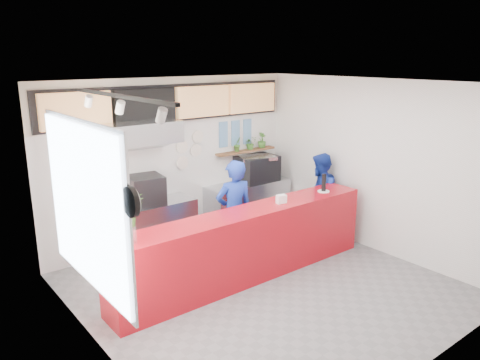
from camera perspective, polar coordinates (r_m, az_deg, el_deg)
floor at (r=7.19m, az=2.92°, el=-12.90°), size 5.00×5.00×0.00m
ceiling at (r=6.37m, az=3.28°, el=11.70°), size 5.00×5.00×0.00m
wall_back at (r=8.60m, az=-8.01°, el=2.32°), size 5.00×0.00×5.00m
wall_left at (r=5.39m, az=-17.38°, el=-5.95°), size 0.00×5.00×5.00m
wall_right at (r=8.45m, az=15.92°, el=1.65°), size 0.00×5.00×5.00m
service_counter at (r=7.23m, az=0.87°, el=-7.90°), size 4.50×0.60×1.10m
cream_band at (r=8.42m, az=-8.25°, el=9.63°), size 5.00×0.02×0.80m
prep_bench at (r=8.28m, az=-11.47°, el=-5.93°), size 1.80×0.60×0.90m
panini_oven at (r=8.08m, az=-11.42°, el=-1.22°), size 0.63×0.63×0.50m
extraction_hood at (r=7.80m, az=-11.94°, el=5.71°), size 1.20×0.70×0.35m
hood_lip at (r=7.84m, az=-11.86°, el=4.27°), size 1.20×0.69×0.31m
right_bench at (r=9.47m, az=0.99°, el=-2.95°), size 1.80×0.60×0.90m
espresso_machine at (r=9.42m, az=2.08°, el=1.41°), size 0.81×0.59×0.51m
espresso_tray at (r=9.37m, az=2.09°, el=2.76°), size 0.83×0.71×0.06m
herb_shelf at (r=9.41m, az=0.72°, el=3.56°), size 1.40×0.18×0.04m
menu_board_far_left at (r=7.60m, az=-19.36°, el=8.00°), size 1.10×0.10×0.55m
menu_board_mid_left at (r=8.05m, az=-11.50°, el=8.89°), size 1.10×0.10×0.55m
menu_board_mid_right at (r=8.64m, az=-4.55°, el=9.53°), size 1.10×0.10×0.55m
menu_board_far_right at (r=9.33m, az=1.45°, el=9.97°), size 1.10×0.10×0.55m
soffit at (r=8.40m, az=-8.13°, el=9.28°), size 4.80×0.04×0.65m
window_pane at (r=5.60m, az=-18.39°, el=-3.07°), size 0.04×2.20×1.90m
window_frame at (r=5.61m, az=-18.19°, el=-3.03°), size 0.03×2.30×2.00m
wall_clock_rim at (r=4.44m, az=-13.18°, el=-2.61°), size 0.05×0.30×0.30m
wall_clock_face at (r=4.45m, az=-12.83°, el=-2.55°), size 0.02×0.26×0.26m
track_rail at (r=5.23m, az=-14.49°, el=9.89°), size 0.05×2.40×0.04m
dec_plate_a at (r=8.60m, az=-7.11°, el=4.05°), size 0.24×0.03×0.24m
dec_plate_b at (r=8.77m, az=-5.41°, el=3.65°), size 0.24×0.03×0.24m
dec_plate_c at (r=8.66m, az=-7.04°, el=2.10°), size 0.24×0.03×0.24m
dec_plate_d at (r=8.76m, az=-5.18°, el=5.30°), size 0.24×0.03×0.24m
photo_frame_a at (r=9.09m, az=-2.05°, el=6.34°), size 0.20×0.02×0.25m
photo_frame_b at (r=9.27m, az=-0.55°, el=6.51°), size 0.20×0.02×0.25m
photo_frame_c at (r=9.45m, az=0.90°, el=6.68°), size 0.20×0.02×0.25m
photo_frame_d at (r=9.13m, az=-2.04°, el=4.79°), size 0.20×0.02×0.25m
photo_frame_e at (r=9.31m, az=-0.55°, el=4.99°), size 0.20×0.02×0.25m
photo_frame_f at (r=9.49m, az=0.89°, el=5.19°), size 0.20×0.02×0.25m
staff_center at (r=7.65m, az=-0.72°, el=-3.98°), size 0.72×0.55×1.75m
staff_right at (r=8.93m, az=9.67°, el=-1.90°), size 0.99×0.95×1.61m
herb_b at (r=9.25m, az=-0.33°, el=4.38°), size 0.19×0.18×0.29m
herb_c at (r=9.46m, az=1.29°, el=4.54°), size 0.27×0.24×0.26m
herb_d at (r=9.65m, az=2.69°, el=4.89°), size 0.19×0.18×0.31m
glass_vase at (r=6.00m, az=-13.36°, el=-6.48°), size 0.21×0.21×0.22m
basil_vase at (r=5.89m, az=-13.55°, el=-3.50°), size 0.43×0.39×0.44m
napkin_holder at (r=7.41m, az=5.06°, el=-2.33°), size 0.17×0.12×0.13m
white_plate at (r=8.13m, az=10.14°, el=-1.36°), size 0.25×0.25×0.02m
pepper_mill at (r=8.09m, az=10.19°, el=-0.30°), size 0.08×0.08×0.30m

